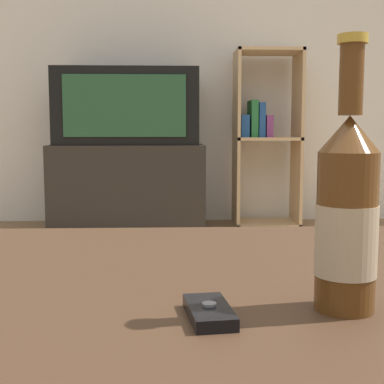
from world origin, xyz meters
The scene contains 7 objects.
back_wall centered at (0.00, 3.02, 1.30)m, with size 8.00×0.05×2.60m.
coffee_table centered at (0.00, 0.00, 0.37)m, with size 1.25×0.83×0.42m.
tv_stand centered at (-0.27, 2.73, 0.27)m, with size 0.96×0.45×0.53m.
television centered at (-0.27, 2.72, 0.77)m, with size 0.89×0.41×0.47m.
bookshelf centered at (0.61, 2.81, 0.59)m, with size 0.42×0.30×1.14m.
beer_bottle centered at (0.19, -0.11, 0.53)m, with size 0.07×0.07×0.30m.
cell_phone centered at (0.04, -0.13, 0.43)m, with size 0.06×0.10×0.02m.
Camera 1 is at (-0.00, -0.69, 0.62)m, focal length 50.00 mm.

